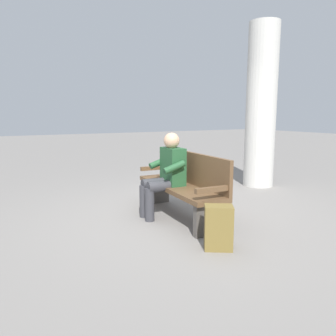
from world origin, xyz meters
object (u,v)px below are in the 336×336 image
Objects in this scene: person_seated at (166,173)px; backpack at (218,228)px; support_pillar at (261,107)px; bench_near at (184,184)px.

person_seated reaches higher than backpack.
backpack is at bearing 129.22° from support_pillar.
support_pillar is (0.89, -2.61, 0.95)m from person_seated.
support_pillar is at bearing -50.78° from backpack.
person_seated is at bearing -2.33° from backpack.
backpack is (-1.28, 0.05, -0.39)m from person_seated.
support_pillar is (2.17, -2.66, 1.34)m from backpack.
person_seated is 1.34m from backpack.
bench_near reaches higher than backpack.
person_seated reaches higher than bench_near.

